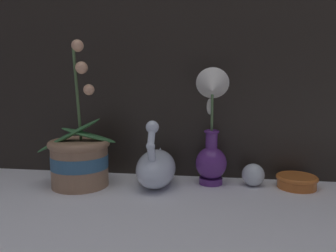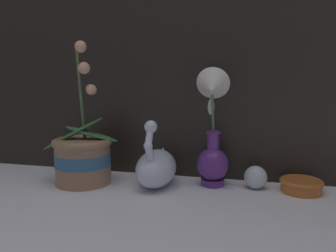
{
  "view_description": "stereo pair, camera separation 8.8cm",
  "coord_description": "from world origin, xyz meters",
  "views": [
    {
      "loc": [
        0.08,
        -0.74,
        0.29
      ],
      "look_at": [
        -0.04,
        0.12,
        0.17
      ],
      "focal_mm": 35.0,
      "sensor_mm": 36.0,
      "label": 1
    },
    {
      "loc": [
        0.17,
        -0.73,
        0.29
      ],
      "look_at": [
        -0.04,
        0.12,
        0.17
      ],
      "focal_mm": 35.0,
      "sensor_mm": 36.0,
      "label": 2
    }
  ],
  "objects": [
    {
      "name": "ground_plane",
      "position": [
        0.0,
        0.0,
        0.0
      ],
      "size": [
        2.8,
        2.8,
        0.0
      ],
      "primitive_type": "plane",
      "color": "white"
    },
    {
      "name": "orchid_potted_plant",
      "position": [
        -0.28,
        0.1,
        0.08
      ],
      "size": [
        0.22,
        0.17,
        0.4
      ],
      "color": "#9E7556",
      "rests_on": "ground_plane"
    },
    {
      "name": "swan_figurine",
      "position": [
        -0.07,
        0.12,
        0.06
      ],
      "size": [
        0.11,
        0.19,
        0.19
      ],
      "color": "silver",
      "rests_on": "ground_plane"
    },
    {
      "name": "blue_vase",
      "position": [
        0.08,
        0.15,
        0.13
      ],
      "size": [
        0.09,
        0.14,
        0.33
      ],
      "color": "#602D7F",
      "rests_on": "ground_plane"
    },
    {
      "name": "glass_sphere",
      "position": [
        0.19,
        0.16,
        0.03
      ],
      "size": [
        0.06,
        0.06,
        0.06
      ],
      "color": "silver",
      "rests_on": "ground_plane"
    },
    {
      "name": "amber_dish",
      "position": [
        0.31,
        0.16,
        0.02
      ],
      "size": [
        0.11,
        0.11,
        0.03
      ],
      "color": "#C66628",
      "rests_on": "ground_plane"
    }
  ]
}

